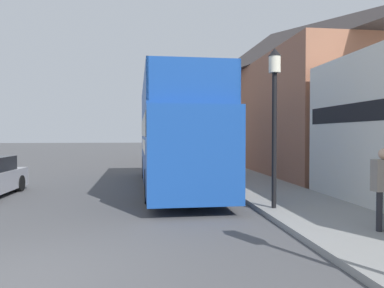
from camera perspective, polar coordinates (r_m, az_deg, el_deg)
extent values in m
plane|color=#4C4C4F|center=(26.87, -11.54, -3.18)|extent=(144.00, 144.00, 0.00)
cube|color=gray|center=(24.24, 3.61, -3.49)|extent=(2.91, 108.00, 0.14)
cube|color=#9E664C|center=(27.51, 11.88, 3.37)|extent=(6.00, 24.96, 6.18)
pyramid|color=#383333|center=(28.06, 11.94, 12.95)|extent=(6.00, 24.96, 3.16)
cube|color=#19479E|center=(15.13, -2.59, -0.57)|extent=(2.72, 11.39, 2.65)
cube|color=white|center=(14.56, -2.38, -0.13)|extent=(2.66, 6.28, 0.45)
cube|color=black|center=(15.12, -2.60, 2.56)|extent=(2.73, 10.48, 0.70)
cube|color=#19479E|center=(15.14, -2.60, 4.64)|extent=(2.70, 10.48, 0.10)
cube|color=#19479E|center=(15.12, -7.31, 7.02)|extent=(0.23, 10.44, 1.16)
cube|color=#19479E|center=(15.36, 2.03, 6.95)|extent=(0.23, 10.44, 1.16)
cube|color=#19479E|center=(10.08, 0.34, 9.84)|extent=(2.55, 0.11, 1.16)
cube|color=#19479E|center=(19.59, -3.88, 5.76)|extent=(2.57, 1.63, 1.16)
cylinder|color=black|center=(18.64, -7.17, -3.53)|extent=(0.30, 1.09, 1.09)
cylinder|color=black|center=(18.82, -0.17, -3.47)|extent=(0.30, 1.09, 1.09)
cylinder|color=black|center=(11.87, -6.55, -6.39)|extent=(0.30, 1.09, 1.09)
cylinder|color=black|center=(12.16, 4.37, -6.20)|extent=(0.30, 1.09, 1.09)
cube|color=maroon|center=(23.37, -2.27, -2.47)|extent=(1.79, 4.12, 0.74)
cube|color=black|center=(23.21, -2.25, -0.95)|extent=(1.52, 2.00, 0.51)
cylinder|color=black|center=(24.61, -4.19, -2.78)|extent=(0.22, 0.69, 0.68)
cylinder|color=black|center=(24.69, -0.66, -2.76)|extent=(0.22, 0.69, 0.68)
cylinder|color=black|center=(22.10, -4.06, -3.26)|extent=(0.22, 0.69, 0.68)
cylinder|color=black|center=(22.19, -0.13, -3.24)|extent=(0.22, 0.69, 0.68)
cylinder|color=black|center=(15.72, -24.75, -5.46)|extent=(0.22, 0.62, 0.61)
cylinder|color=#232328|center=(8.83, 26.65, -9.16)|extent=(0.13, 0.13, 0.84)
cube|color=gray|center=(8.77, 27.18, -4.28)|extent=(0.45, 0.25, 0.66)
sphere|color=tan|center=(8.74, 27.22, -1.36)|extent=(0.23, 0.23, 0.23)
cylinder|color=black|center=(10.49, 12.42, 0.51)|extent=(0.13, 0.13, 3.71)
cylinder|color=silver|center=(10.66, 12.49, 11.75)|extent=(0.32, 0.32, 0.45)
cone|color=black|center=(10.73, 12.50, 13.51)|extent=(0.35, 0.35, 0.22)
cylinder|color=black|center=(18.66, 4.12, 1.16)|extent=(0.13, 0.13, 3.84)
cylinder|color=silver|center=(18.78, 4.13, 7.72)|extent=(0.32, 0.32, 0.45)
cone|color=black|center=(18.82, 4.13, 8.74)|extent=(0.35, 0.35, 0.22)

